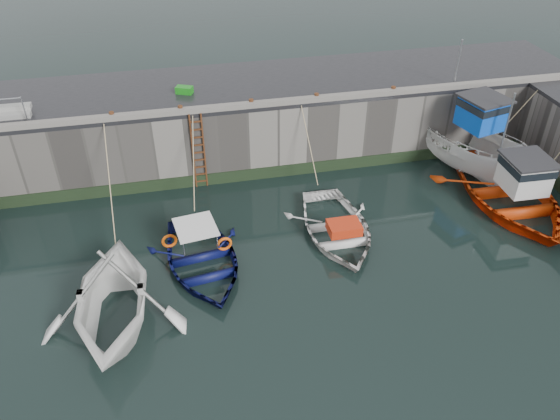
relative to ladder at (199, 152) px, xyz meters
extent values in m
plane|color=black|center=(2.00, -9.91, -1.59)|extent=(120.00, 120.00, 0.00)
cube|color=slate|center=(2.00, 2.59, -0.09)|extent=(30.00, 5.00, 3.00)
cube|color=black|center=(2.00, 2.59, 1.49)|extent=(30.00, 5.00, 0.16)
cube|color=slate|center=(2.00, 0.24, 1.67)|extent=(30.00, 0.30, 0.20)
cube|color=black|center=(2.00, 0.05, -1.34)|extent=(30.00, 0.08, 0.50)
cylinder|color=#3F1E0F|center=(-0.22, 0.01, 0.01)|extent=(0.07, 0.07, 3.20)
cylinder|color=#3F1E0F|center=(0.22, 0.01, 0.01)|extent=(0.07, 0.07, 3.20)
cube|color=#3F1E0F|center=(0.00, -0.01, -1.34)|extent=(0.44, 0.06, 0.05)
cube|color=#3F1E0F|center=(0.00, -0.01, -1.01)|extent=(0.44, 0.06, 0.05)
cube|color=#3F1E0F|center=(0.00, -0.01, -0.68)|extent=(0.44, 0.06, 0.05)
cube|color=#3F1E0F|center=(0.00, -0.01, -0.35)|extent=(0.44, 0.06, 0.05)
cube|color=#3F1E0F|center=(0.00, -0.01, -0.02)|extent=(0.44, 0.06, 0.05)
cube|color=#3F1E0F|center=(0.00, -0.01, 0.31)|extent=(0.44, 0.06, 0.05)
cube|color=#3F1E0F|center=(0.00, -0.01, 0.64)|extent=(0.44, 0.06, 0.05)
cube|color=#3F1E0F|center=(0.00, -0.01, 0.97)|extent=(0.44, 0.06, 0.05)
cube|color=#3F1E0F|center=(0.00, -0.01, 1.30)|extent=(0.44, 0.06, 0.05)
imported|color=white|center=(-3.19, -6.89, -1.59)|extent=(4.77, 5.43, 2.71)
imported|color=#0A0E3E|center=(-0.47, -4.91, -1.59)|extent=(4.08, 5.25, 1.00)
imported|color=white|center=(4.41, -4.18, -1.59)|extent=(3.49, 4.84, 0.99)
imported|color=white|center=(11.03, -0.67, -0.72)|extent=(3.79, 6.69, 2.44)
cube|color=blue|center=(11.18, -1.25, 1.09)|extent=(1.71, 1.79, 1.20)
cube|color=black|center=(11.18, -1.25, 1.44)|extent=(1.79, 1.86, 0.28)
cube|color=#262628|center=(11.18, -1.25, 1.73)|extent=(1.96, 2.03, 0.08)
cylinder|color=#A5A8AD|center=(10.75, 0.50, 1.99)|extent=(0.08, 0.08, 3.00)
imported|color=#E43E0C|center=(11.50, -3.65, -1.26)|extent=(4.90, 6.70, 1.36)
cube|color=silver|center=(11.48, -4.25, 0.01)|extent=(1.45, 1.55, 1.20)
cube|color=black|center=(11.48, -4.25, 0.36)|extent=(1.51, 1.61, 0.28)
cube|color=#262628|center=(11.48, -4.25, 0.65)|extent=(1.66, 1.75, 0.08)
cylinder|color=#A5A8AD|center=(11.54, -2.45, 0.91)|extent=(0.08, 0.08, 3.00)
cube|color=#177F17|center=(-0.22, 2.11, 1.71)|extent=(0.75, 0.60, 0.28)
cylinder|color=#A5A8AD|center=(-6.00, 0.69, 2.07)|extent=(0.05, 0.05, 1.00)
cube|color=gray|center=(-6.75, 1.19, 1.66)|extent=(1.60, 0.35, 0.18)
cube|color=gray|center=(-6.75, 1.54, 1.84)|extent=(1.60, 0.35, 0.18)
cylinder|color=#3F1E0F|center=(-3.00, 0.34, 1.71)|extent=(0.18, 0.18, 0.28)
cylinder|color=#3F1E0F|center=(-0.50, 0.34, 1.71)|extent=(0.18, 0.18, 0.28)
cylinder|color=#3F1E0F|center=(2.20, 0.34, 1.71)|extent=(0.18, 0.18, 0.28)
cylinder|color=#3F1E0F|center=(4.80, 0.34, 1.71)|extent=(0.18, 0.18, 0.28)
cylinder|color=#3F1E0F|center=(8.00, 0.34, 1.71)|extent=(0.18, 0.18, 0.28)
camera|label=1|loc=(-0.87, -18.89, 10.51)|focal=35.00mm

